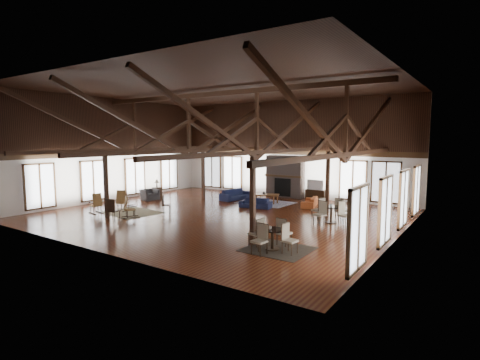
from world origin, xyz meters
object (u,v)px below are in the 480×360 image
Objects in this scene: cafe_table_near at (272,235)px; tv_console at (316,195)px; sofa_orange at (310,202)px; cafe_table_far at (331,211)px; sofa_navy_left at (235,194)px; armchair at (150,195)px; sofa_navy_front at (256,203)px; coffee_table at (267,195)px.

cafe_table_near reaches higher than tv_console.
sofa_orange is 4.01m from cafe_table_far.
sofa_navy_left is at bearing -100.22° from sofa_orange.
cafe_table_far is (11.27, 0.11, 0.19)m from armchair.
armchair is 10.00m from tv_console.
sofa_navy_front is at bearing -110.93° from tv_console.
tv_console is (4.07, 2.63, 0.00)m from sofa_navy_left.
sofa_navy_front is at bearing -102.96° from coffee_table.
sofa_navy_left is 10.36m from cafe_table_near.
armchair is 11.27m from cafe_table_far.
coffee_table is 0.79× the size of cafe_table_near.
cafe_table_near is (11.08, -4.78, 0.17)m from armchair.
cafe_table_near reaches higher than sofa_navy_front.
cafe_table_far reaches higher than sofa_navy_left.
cafe_table_far is at bearing 87.75° from cafe_table_near.
sofa_navy_left reaches higher than coffee_table.
cafe_table_far is (7.06, -2.86, 0.21)m from sofa_navy_left.
cafe_table_far reaches higher than tv_console.
armchair is at bearing 156.68° from cafe_table_near.
cafe_table_far is at bearing -24.29° from sofa_navy_front.
armchair reaches higher than coffee_table.
coffee_table is 1.54× the size of armchair.
tv_console reaches higher than sofa_orange.
armchair is 0.49× the size of cafe_table_far.
coffee_table is at bearing 88.44° from sofa_navy_front.
sofa_orange is at bearing -11.88° from coffee_table.
coffee_table is at bearing -52.79° from armchair.
cafe_table_near reaches higher than sofa_navy_left.
armchair is at bearing 133.74° from sofa_navy_left.
tv_console is at bearing 59.61° from sofa_navy_front.
tv_console reaches higher than sofa_navy_left.
coffee_table reaches higher than sofa_orange.
cafe_table_near is 4.89m from cafe_table_far.
armchair is at bearing -145.94° from tv_console.
sofa_orange is 2.48m from coffee_table.
sofa_orange is 8.39m from cafe_table_near.
cafe_table_far is at bearing 22.43° from sofa_orange.
cafe_table_near is 0.95× the size of cafe_table_far.
sofa_navy_left is at bearing 136.65° from sofa_navy_front.
sofa_navy_left is 2.14× the size of armchair.
tv_console is (-2.79, 10.38, -0.18)m from cafe_table_near.
cafe_table_near reaches higher than sofa_orange.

